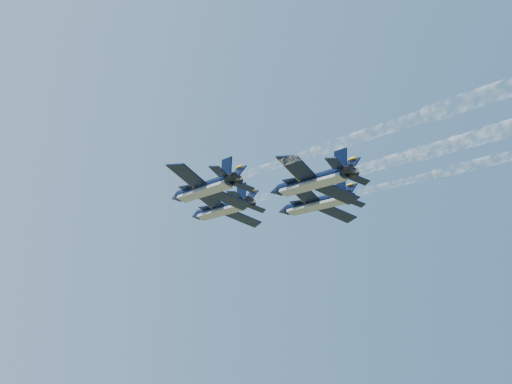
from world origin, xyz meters
TOP-DOWN VIEW (x-y plane):
  - jet_lead at (-0.38, 16.33)m, footprint 13.81×18.49m
  - jet_left at (-11.30, 4.44)m, footprint 13.81×18.49m
  - jet_right at (9.47, 3.27)m, footprint 13.81×18.49m
  - jet_slot at (-1.32, -8.46)m, footprint 13.81×18.49m

SIDE VIEW (x-z plane):
  - jet_lead at x=-0.38m, z-range 91.25..97.05m
  - jet_left at x=-11.30m, z-range 91.25..97.05m
  - jet_right at x=9.47m, z-range 91.25..97.05m
  - jet_slot at x=-1.32m, z-range 91.25..97.05m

